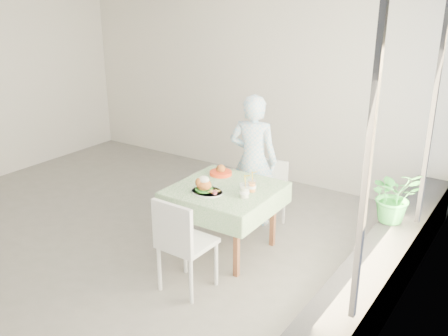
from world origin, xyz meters
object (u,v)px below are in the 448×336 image
Objects in this scene: cafe_table at (225,212)px; main_dish at (205,187)px; chair_far at (267,207)px; juice_cup_orange at (252,186)px; potted_plant at (394,195)px; chair_near at (187,261)px; diner at (253,160)px.

cafe_table is 0.42m from main_dish.
main_dish reaches higher than cafe_table.
main_dish is at bearing -99.84° from chair_far.
juice_cup_orange is 0.48× the size of potted_plant.
chair_near reaches higher than chair_far.
chair_near is at bearing -133.87° from potted_plant.
main_dish is (0.03, -1.00, 0.00)m from diner.
main_dish is at bearing -112.55° from cafe_table.
juice_cup_orange is at bearing 12.06° from cafe_table.
diner is at bearing 98.20° from chair_near.
cafe_table is 0.84m from chair_near.
chair_far is 1.60m from chair_near.
diner is (-0.12, 0.78, 0.34)m from cafe_table.
cafe_table is at bearing -95.92° from chair_far.
cafe_table is at bearing -156.04° from potted_plant.
diner reaches higher than potted_plant.
juice_cup_orange reaches higher than chair_near.
cafe_table is 1.11× the size of chair_near.
chair_near is (0.11, -0.82, -0.17)m from cafe_table.
cafe_table is at bearing -167.94° from juice_cup_orange.
potted_plant is (1.56, 0.69, 0.31)m from cafe_table.
diner is 2.89× the size of potted_plant.
chair_near reaches higher than main_dish.
diner is 4.63× the size of main_dish.
potted_plant is (1.45, 1.51, 0.48)m from chair_near.
diner reaches higher than chair_far.
chair_near is 1.69m from diner.
potted_plant is (1.28, 0.63, -0.03)m from juice_cup_orange.
chair_far is at bearing 176.63° from potted_plant.
potted_plant is at bearing 26.39° from juice_cup_orange.
cafe_table is 3.98× the size of juice_cup_orange.
diner is at bearing 177.11° from potted_plant.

